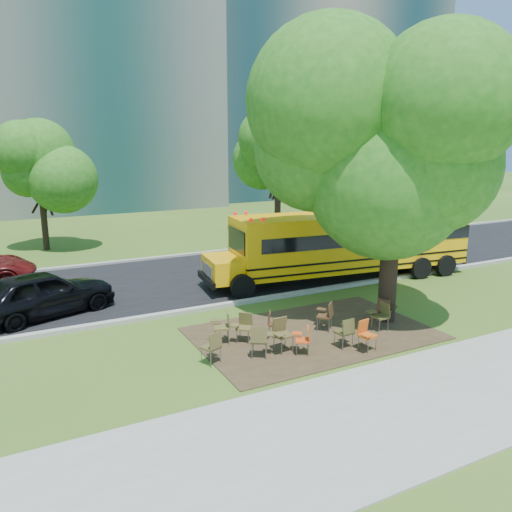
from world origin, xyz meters
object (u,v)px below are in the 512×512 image
chair_9 (244,324)px  chair_6 (381,314)px  chair_1 (260,338)px  chair_4 (346,330)px  chair_7 (385,308)px  black_car (43,294)px  chair_8 (223,324)px  chair_11 (327,313)px  chair_2 (304,337)px  chair_0 (213,344)px  chair_3 (282,331)px  chair_5 (366,332)px  school_bus (350,241)px  main_tree (395,160)px  chair_10 (273,322)px

chair_9 → chair_6: bearing=-154.9°
chair_1 → chair_4: bearing=19.7°
chair_7 → black_car: black_car is taller
chair_4 → chair_8: 3.44m
chair_9 → chair_11: (2.61, -0.37, 0.03)m
chair_2 → chair_1: bearing=104.8°
chair_4 → chair_9: (-2.32, 1.72, -0.02)m
chair_0 → chair_7: chair_0 is taller
chair_9 → chair_3: bearing=159.7°
chair_7 → chair_2: bearing=-110.0°
chair_0 → chair_6: (5.44, -0.15, -0.01)m
chair_5 → black_car: (-7.60, 7.03, 0.25)m
chair_3 → chair_8: 1.73m
chair_8 → chair_0: bearing=163.6°
chair_0 → chair_8: 1.39m
school_bus → chair_2: size_ratio=14.23×
chair_0 → chair_4: 3.74m
chair_3 → main_tree: bearing=-177.2°
chair_8 → chair_11: (3.16, -0.56, -0.02)m
main_tree → chair_8: 7.06m
chair_6 → chair_8: size_ratio=0.93×
chair_0 → chair_2: 2.48m
chair_1 → chair_8: bearing=139.3°
chair_3 → chair_5: chair_3 is taller
chair_4 → chair_5: bearing=-47.3°
chair_3 → chair_8: size_ratio=1.01×
chair_5 → chair_6: 1.70m
main_tree → chair_4: bearing=-154.4°
chair_1 → chair_9: bearing=116.7°
chair_11 → chair_1: bearing=154.3°
chair_0 → chair_3: 1.97m
chair_11 → chair_8: bearing=127.0°
chair_5 → chair_9: 3.41m
school_bus → chair_2: 8.26m
chair_0 → chair_7: 5.90m
chair_11 → chair_5: bearing=-129.9°
chair_1 → chair_2: size_ratio=1.16×
chair_1 → chair_9: (0.10, 1.21, -0.05)m
chair_2 → chair_7: chair_7 is taller
chair_4 → chair_8: chair_8 is taller
chair_2 → chair_8: chair_8 is taller
black_car → chair_7: bearing=-139.8°
school_bus → chair_9: school_bus is taller
chair_2 → chair_4: chair_4 is taller
chair_10 → main_tree: bearing=111.7°
school_bus → chair_4: (-4.62, -5.89, -1.04)m
chair_4 → chair_1: bearing=164.6°
chair_6 → chair_11: size_ratio=0.96×
chair_0 → black_car: bearing=98.8°
chair_10 → chair_0: bearing=-41.7°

